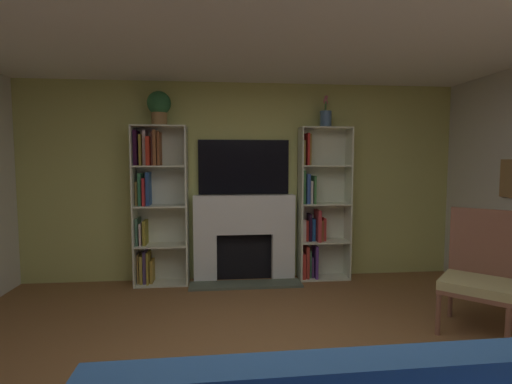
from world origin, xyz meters
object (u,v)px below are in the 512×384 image
Objects in this scene: fireplace at (244,236)px; potted_plant at (159,106)px; vase_with_flowers at (326,117)px; bookshelf_left at (155,202)px; armchair at (479,272)px; tv at (244,167)px; bookshelf_right at (317,210)px.

potted_plant is at bearing -177.75° from fireplace.
vase_with_flowers is (1.06, -0.04, 1.54)m from fireplace.
potted_plant is at bearing -18.89° from bookshelf_left.
potted_plant is 3.92m from armchair.
bookshelf_left reaches higher than tv.
bookshelf_right is 1.80× the size of armchair.
bookshelf_left is at bearing 179.26° from vase_with_flowers.
tv is 1.31m from potted_plant.
fireplace is 1.03m from bookshelf_right.
bookshelf_left reaches higher than fireplace.
tv is 2.79× the size of potted_plant.
vase_with_flowers is at bearing -26.85° from bookshelf_right.
tv is 2.88m from armchair.
bookshelf_right is at bearing -4.57° from tv.
bookshelf_right is 2.43m from potted_plant.
vase_with_flowers reaches higher than bookshelf_right.
bookshelf_right is at bearing 153.15° from vase_with_flowers.
fireplace is 1.87m from vase_with_flowers.
tv is 1.24m from vase_with_flowers.
vase_with_flowers is at bearing -2.24° from fireplace.
vase_with_flowers is 2.51m from armchair.
fireplace is 1.96m from potted_plant.
bookshelf_left is at bearing -175.42° from tv.
bookshelf_right reaches higher than armchair.
vase_with_flowers is at bearing -6.46° from tv.
potted_plant is at bearing -178.81° from bookshelf_right.
bookshelf_right reaches higher than tv.
vase_with_flowers is at bearing -0.74° from bookshelf_left.
fireplace is at bearing 140.30° from armchair.
potted_plant is (-2.03, -0.04, 1.33)m from bookshelf_right.
tv is at bearing 175.43° from bookshelf_right.
potted_plant reaches higher than vase_with_flowers.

